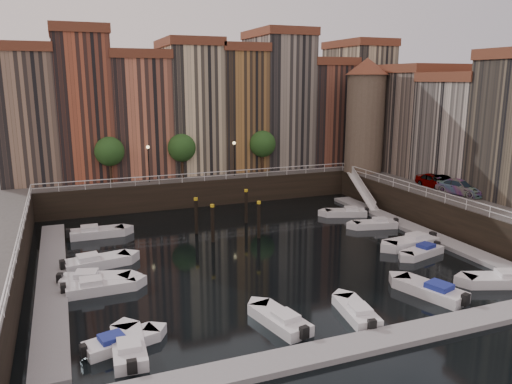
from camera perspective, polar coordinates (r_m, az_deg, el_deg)
name	(u,v)px	position (r m, az deg, el deg)	size (l,w,h in m)	color
ground	(256,250)	(42.97, -0.04, -6.59)	(200.00, 200.00, 0.00)	black
quay_far	(184,178)	(66.69, -8.18, 1.58)	(80.00, 20.00, 3.00)	black
dock_left	(52,279)	(39.40, -22.30, -9.14)	(2.00, 28.00, 0.35)	gray
dock_right	(418,231)	(50.07, 17.99, -4.21)	(2.00, 28.00, 0.35)	gray
dock_near	(369,343)	(29.08, 12.74, -16.45)	(30.00, 2.00, 0.35)	gray
mountains	(121,103)	(148.85, -15.19, 9.83)	(145.00, 100.00, 18.00)	#2D382D
far_terrace	(212,106)	(63.98, -5.00, 9.74)	(48.70, 10.30, 17.50)	#8F715B
right_terrace	(473,124)	(58.75, 23.53, 7.12)	(9.30, 24.30, 14.00)	#7D6B5E
corner_tower	(365,114)	(62.91, 12.37, 8.75)	(5.20, 5.20, 13.80)	#6B5B4C
promenade_trees	(187,148)	(58.08, -7.84, 5.04)	(21.20, 3.20, 5.20)	black
street_lamps	(193,155)	(57.29, -7.26, 4.26)	(10.36, 0.36, 4.18)	black
railings	(237,195)	(46.33, -2.24, -0.30)	(36.08, 34.04, 0.52)	white
gangway	(362,189)	(58.72, 12.05, 0.34)	(2.78, 8.32, 3.73)	white
mooring_pilings	(229,217)	(46.89, -3.13, -2.84)	(5.99, 5.48, 3.78)	black
boat_left_0	(120,342)	(29.13, -15.32, -16.22)	(4.27, 2.48, 0.96)	silver
boat_left_1	(99,287)	(36.35, -17.52, -10.27)	(4.87, 1.85, 1.11)	silver
boat_left_2	(94,280)	(37.53, -18.01, -9.54)	(5.11, 2.98, 1.14)	silver
boat_left_3	(96,262)	(40.92, -17.87, -7.64)	(5.29, 2.63, 1.19)	silver
boat_left_4	(96,233)	(48.61, -17.84, -4.43)	(5.10, 1.90, 1.17)	silver
boat_right_0	(500,280)	(39.73, 26.14, -9.01)	(5.03, 3.29, 1.13)	silver
boat_right_1	(422,252)	(43.74, 18.49, -6.47)	(4.37, 2.53, 0.98)	silver
boat_right_2	(412,242)	(45.63, 17.40, -5.50)	(5.23, 2.28, 1.18)	silver
boat_right_3	(376,224)	(50.48, 13.53, -3.59)	(4.57, 2.50, 1.02)	silver
boat_right_4	(347,213)	(54.16, 10.33, -2.33)	(4.64, 3.05, 1.05)	silver
boat_near_0	(129,348)	(28.39, -14.36, -16.90)	(1.87, 4.64, 1.06)	silver
boat_near_1	(281,320)	(30.35, 2.84, -14.42)	(2.59, 4.78, 1.07)	silver
boat_near_2	(357,312)	(31.92, 11.46, -13.30)	(2.16, 4.46, 1.00)	silver
boat_near_3	(432,291)	(36.03, 19.43, -10.58)	(3.21, 5.20, 1.17)	silver
car_a	(434,182)	(55.61, 19.65, 1.11)	(1.75, 4.35, 1.48)	gray
car_b	(447,184)	(55.01, 21.02, 0.89)	(1.58, 4.52, 1.49)	gray
car_c	(461,188)	(53.34, 22.36, 0.41)	(2.03, 4.99, 1.45)	gray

